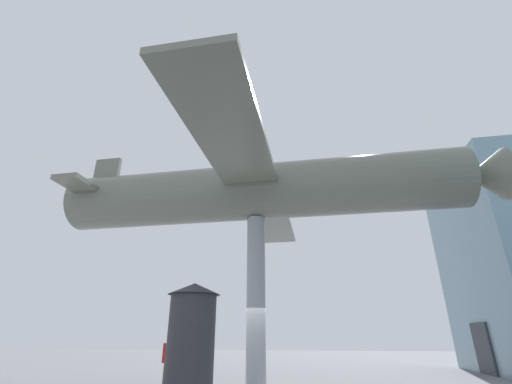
% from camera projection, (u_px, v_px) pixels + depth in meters
% --- Properties ---
extents(support_pylon_central, '(0.63, 0.63, 5.60)m').
position_uv_depth(support_pylon_central, '(256.00, 299.00, 11.31)').
color(support_pylon_central, '#999EA3').
rests_on(support_pylon_central, ground_plane).
extents(suspended_airplane, '(14.30, 16.12, 3.05)m').
position_uv_depth(suspended_airplane, '(264.00, 191.00, 12.78)').
color(suspended_airplane, slate).
rests_on(suspended_airplane, support_pylon_central).
extents(visitor_person, '(0.45, 0.40, 1.69)m').
position_uv_depth(visitor_person, '(169.00, 358.00, 11.95)').
color(visitor_person, '#4C4238').
rests_on(visitor_person, ground_plane).
extents(visitor_second, '(0.44, 0.31, 1.66)m').
position_uv_depth(visitor_second, '(180.00, 356.00, 13.69)').
color(visitor_second, '#2D3D56').
rests_on(visitor_second, ground_plane).
extents(info_kiosk, '(0.92, 0.92, 2.51)m').
position_uv_depth(info_kiosk, '(190.00, 360.00, 5.63)').
color(info_kiosk, '#333338').
rests_on(info_kiosk, ground_plane).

